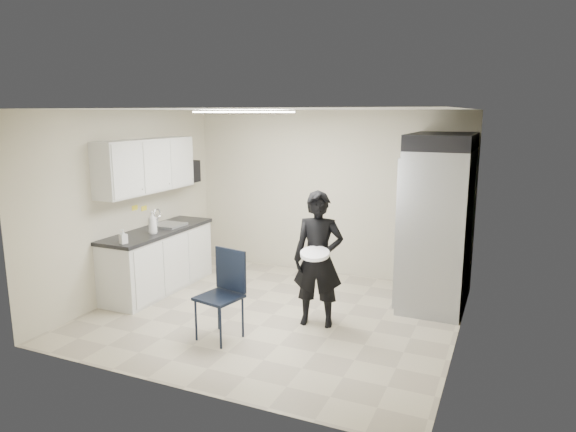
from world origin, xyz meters
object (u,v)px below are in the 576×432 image
at_px(commercial_fridge, 438,228).
at_px(man_tuxedo, 318,259).
at_px(folding_chair, 219,297).
at_px(lower_counter, 159,261).

distance_m(commercial_fridge, man_tuxedo, 1.80).
xyz_separation_m(commercial_fridge, folding_chair, (-2.09, -2.17, -0.55)).
distance_m(folding_chair, man_tuxedo, 1.27).
relative_size(lower_counter, man_tuxedo, 1.15).
bearing_deg(folding_chair, commercial_fridge, 57.56).
bearing_deg(commercial_fridge, folding_chair, -133.90).
xyz_separation_m(lower_counter, commercial_fridge, (3.78, 1.07, 0.62)).
distance_m(lower_counter, man_tuxedo, 2.62).
bearing_deg(folding_chair, man_tuxedo, 55.29).
relative_size(lower_counter, commercial_fridge, 0.90).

